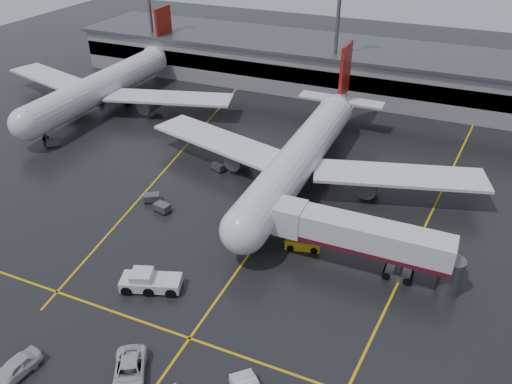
% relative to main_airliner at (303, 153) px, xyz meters
% --- Properties ---
extents(ground, '(220.00, 220.00, 0.00)m').
position_rel_main_airliner_xyz_m(ground, '(0.00, -9.70, -4.21)').
color(ground, black).
rests_on(ground, ground).
extents(apron_line_centre, '(0.25, 90.00, 0.02)m').
position_rel_main_airliner_xyz_m(apron_line_centre, '(0.00, -9.70, -4.20)').
color(apron_line_centre, gold).
rests_on(apron_line_centre, ground).
extents(apron_line_stop, '(60.00, 0.25, 0.02)m').
position_rel_main_airliner_xyz_m(apron_line_stop, '(0.00, -31.70, -4.20)').
color(apron_line_stop, gold).
rests_on(apron_line_stop, ground).
extents(apron_line_left, '(9.99, 69.35, 0.02)m').
position_rel_main_airliner_xyz_m(apron_line_left, '(-20.00, 0.30, -4.20)').
color(apron_line_left, gold).
rests_on(apron_line_left, ground).
extents(apron_line_right, '(7.57, 69.64, 0.02)m').
position_rel_main_airliner_xyz_m(apron_line_right, '(18.00, 0.30, -4.20)').
color(apron_line_right, gold).
rests_on(apron_line_right, ground).
extents(terminal, '(122.00, 19.00, 8.60)m').
position_rel_main_airliner_xyz_m(terminal, '(0.00, 38.23, 0.11)').
color(terminal, gray).
rests_on(terminal, ground).
extents(light_mast_left, '(3.00, 1.20, 25.45)m').
position_rel_main_airliner_xyz_m(light_mast_left, '(-45.00, 32.30, 10.27)').
color(light_mast_left, '#595B60').
rests_on(light_mast_left, ground).
extents(light_mast_mid, '(3.00, 1.20, 25.45)m').
position_rel_main_airliner_xyz_m(light_mast_mid, '(-5.00, 32.30, 10.27)').
color(light_mast_mid, '#595B60').
rests_on(light_mast_mid, ground).
extents(main_airliner, '(48.80, 45.60, 14.10)m').
position_rel_main_airliner_xyz_m(main_airliner, '(0.00, 0.00, 0.00)').
color(main_airliner, silver).
rests_on(main_airliner, ground).
extents(second_airliner, '(48.80, 45.60, 14.10)m').
position_rel_main_airliner_xyz_m(second_airliner, '(-42.00, 12.00, 0.00)').
color(second_airliner, silver).
rests_on(second_airliner, ground).
extents(jet_bridge, '(19.90, 3.40, 6.05)m').
position_rel_main_airliner_xyz_m(jet_bridge, '(11.87, -15.70, -0.28)').
color(jet_bridge, silver).
rests_on(jet_bridge, ground).
extents(pushback_tractor, '(6.57, 4.35, 2.18)m').
position_rel_main_airliner_xyz_m(pushback_tractor, '(-7.09, -27.43, -3.34)').
color(pushback_tractor, silver).
rests_on(pushback_tractor, ground).
extents(belt_loader, '(4.27, 2.61, 2.53)m').
position_rel_main_airliner_xyz_m(belt_loader, '(5.14, -14.72, -3.58)').
color(belt_loader, gold).
rests_on(belt_loader, ground).
extents(service_van_a, '(5.08, 6.19, 1.57)m').
position_rel_main_airliner_xyz_m(service_van_a, '(-2.37, -37.52, -3.42)').
color(service_van_a, silver).
rests_on(service_van_a, ground).
extents(service_van_d, '(2.45, 4.97, 1.63)m').
position_rel_main_airliner_xyz_m(service_van_d, '(-11.44, -41.11, -3.39)').
color(service_van_d, silver).
rests_on(service_van_d, ground).
extents(baggage_cart_a, '(2.22, 1.68, 1.12)m').
position_rel_main_airliner_xyz_m(baggage_cart_a, '(-13.63, -14.74, -3.58)').
color(baggage_cart_a, '#595B60').
rests_on(baggage_cart_a, ground).
extents(baggage_cart_b, '(2.38, 2.13, 1.12)m').
position_rel_main_airliner_xyz_m(baggage_cart_b, '(-16.12, -13.28, -3.58)').
color(baggage_cart_b, '#595B60').
rests_on(baggage_cart_b, ground).
extents(baggage_cart_c, '(2.36, 2.02, 1.12)m').
position_rel_main_airliner_xyz_m(baggage_cart_c, '(-11.92, -2.28, -3.58)').
color(baggage_cart_c, '#595B60').
rests_on(baggage_cart_c, ground).
extents(baggage_cart_d, '(2.10, 1.46, 1.12)m').
position_rel_main_airliner_xyz_m(baggage_cart_d, '(-46.61, 0.17, -3.58)').
color(baggage_cart_d, '#595B60').
rests_on(baggage_cart_d, ground).
extents(baggage_cart_e, '(2.35, 2.31, 1.12)m').
position_rel_main_airliner_xyz_m(baggage_cart_e, '(-39.56, -5.63, -3.58)').
color(baggage_cart_e, '#595B60').
rests_on(baggage_cart_e, ground).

